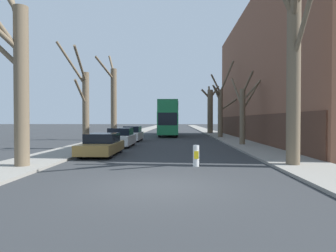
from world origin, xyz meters
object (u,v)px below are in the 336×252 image
at_px(street_tree_right_2, 221,108).
at_px(parked_car_1, 120,138).
at_px(double_decker_bus, 169,117).
at_px(traffic_bollard, 196,156).
at_px(parked_car_0, 102,145).
at_px(street_tree_right_0, 295,66).
at_px(street_tree_right_3, 210,110).
at_px(street_tree_left_0, 17,74).
at_px(street_tree_left_2, 113,101).
at_px(street_tree_left_1, 84,105).
at_px(parked_car_2, 132,134).
at_px(street_tree_right_1, 243,112).

distance_m(street_tree_right_2, parked_car_1, 15.25).
bearing_deg(street_tree_right_2, double_decker_bus, 142.20).
bearing_deg(traffic_bollard, parked_car_0, 142.49).
xyz_separation_m(street_tree_right_0, street_tree_right_3, (-0.02, 32.57, -0.68)).
bearing_deg(double_decker_bus, parked_car_1, -101.34).
bearing_deg(street_tree_right_0, street_tree_left_0, -176.94).
xyz_separation_m(street_tree_left_2, traffic_bollard, (7.32, -16.93, -3.53)).
bearing_deg(street_tree_left_1, parked_car_2, 75.92).
distance_m(street_tree_left_2, street_tree_right_0, 20.66).
bearing_deg(street_tree_left_2, traffic_bollard, -66.62).
relative_size(street_tree_left_2, street_tree_right_0, 0.94).
bearing_deg(street_tree_right_0, street_tree_right_1, 88.64).
bearing_deg(double_decker_bus, parked_car_0, -98.46).
height_order(street_tree_left_0, street_tree_right_1, street_tree_left_0).
xyz_separation_m(street_tree_right_3, parked_car_2, (-9.39, -16.52, -2.98)).
bearing_deg(street_tree_right_2, street_tree_left_1, -129.57).
xyz_separation_m(street_tree_left_2, parked_car_2, (2.10, -1.10, -3.31)).
xyz_separation_m(parked_car_0, parked_car_2, (0.00, 11.82, 0.08)).
relative_size(street_tree_left_0, double_decker_bus, 0.71).
distance_m(street_tree_left_1, street_tree_right_3, 27.39).
bearing_deg(traffic_bollard, street_tree_left_0, -173.57).
height_order(street_tree_left_0, parked_car_1, street_tree_left_0).
height_order(street_tree_right_2, double_decker_bus, street_tree_right_2).
distance_m(street_tree_right_2, double_decker_bus, 7.80).
relative_size(street_tree_left_0, street_tree_left_2, 0.91).
distance_m(street_tree_right_3, double_decker_bus, 8.76).
height_order(street_tree_right_1, street_tree_right_3, street_tree_right_3).
bearing_deg(street_tree_right_1, traffic_bollard, -112.22).
bearing_deg(street_tree_right_3, street_tree_right_0, -89.97).
bearing_deg(street_tree_right_3, street_tree_left_1, -114.80).
xyz_separation_m(street_tree_left_1, parked_car_0, (2.09, -3.48, -2.52)).
relative_size(street_tree_left_0, street_tree_left_1, 1.11).
xyz_separation_m(street_tree_left_0, street_tree_right_2, (11.73, 22.27, -0.56)).
distance_m(street_tree_right_1, street_tree_right_2, 10.56).
relative_size(street_tree_right_3, parked_car_1, 1.74).
height_order(street_tree_right_2, parked_car_1, street_tree_right_2).
relative_size(double_decker_bus, parked_car_1, 2.64).
relative_size(street_tree_left_1, parked_car_0, 1.60).
relative_size(street_tree_left_1, parked_car_1, 1.69).
relative_size(street_tree_right_2, parked_car_2, 1.96).
height_order(street_tree_left_2, parked_car_0, street_tree_left_2).
bearing_deg(street_tree_right_3, street_tree_right_2, -89.87).
height_order(street_tree_left_1, parked_car_2, street_tree_left_1).
bearing_deg(street_tree_left_2, street_tree_right_3, 53.31).
relative_size(street_tree_right_1, street_tree_right_2, 0.67).
distance_m(street_tree_right_1, street_tree_right_3, 21.49).
distance_m(street_tree_right_0, street_tree_right_3, 32.58).
relative_size(street_tree_left_0, street_tree_right_0, 0.86).
height_order(parked_car_2, traffic_bollard, parked_car_2).
xyz_separation_m(street_tree_left_0, parked_car_0, (2.31, 4.86, -3.37)).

